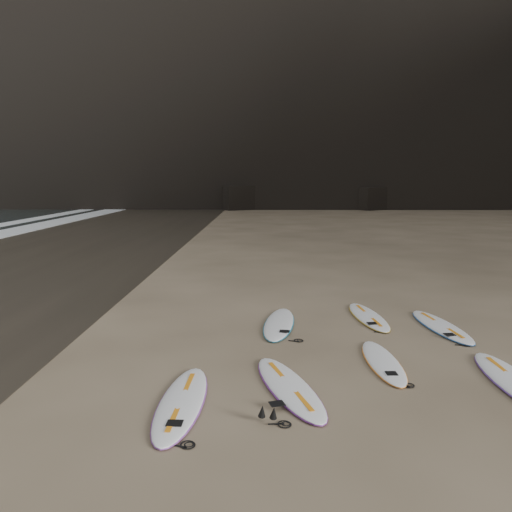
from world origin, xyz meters
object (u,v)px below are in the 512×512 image
Objects in this scene: surfboard_1 at (289,386)px; surfboard_7 at (441,326)px; surfboard_0 at (182,401)px; surfboard_6 at (368,316)px; surfboard_5 at (279,323)px; surfboard_2 at (383,361)px.

surfboard_1 and surfboard_7 have the same top height.
surfboard_6 is at bearing 53.08° from surfboard_0.
surfboard_0 is 5.87m from surfboard_6.
surfboard_1 is 3.43m from surfboard_5.
surfboard_0 is 1.04× the size of surfboard_6.
surfboard_1 is 0.99× the size of surfboard_7.
surfboard_1 is at bearing -122.91° from surfboard_6.
surfboard_1 is 4.80m from surfboard_7.
surfboard_7 is at bearing 38.58° from surfboard_0.
surfboard_0 is 1.15× the size of surfboard_2.
surfboard_7 is at bearing -33.41° from surfboard_6.
surfboard_2 is at bearing -45.48° from surfboard_5.
surfboard_6 is 0.96× the size of surfboard_7.
surfboard_1 is 4.53m from surfboard_6.
surfboard_6 is at bearing 82.01° from surfboard_2.
surfboard_5 is at bearing -169.92° from surfboard_6.
surfboard_1 is 1.15× the size of surfboard_2.
surfboard_7 is (5.11, 3.81, 0.00)m from surfboard_0.
surfboard_7 reaches higher than surfboard_6.
surfboard_5 is (-1.77, 2.33, 0.01)m from surfboard_2.
surfboard_1 is at bearing 21.07° from surfboard_0.
surfboard_1 is 1.04× the size of surfboard_6.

